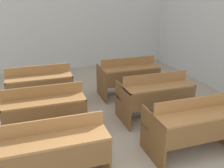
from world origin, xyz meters
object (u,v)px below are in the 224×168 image
object	(u,v)px
bench_front_right	(193,124)
bench_third_right	(128,76)
bench_front_left	(54,149)
bench_third_left	(40,85)
bench_second_left	(45,110)
bench_second_right	(155,95)

from	to	relation	value
bench_front_right	bench_third_right	size ratio (longest dim) A/B	1.00
bench_front_left	bench_third_left	distance (m)	2.37
bench_third_left	bench_front_left	bearing A→B (deg)	-90.16
bench_third_left	bench_second_left	bearing A→B (deg)	-90.68
bench_front_right	bench_third_left	distance (m)	3.09
bench_second_right	bench_third_right	size ratio (longest dim) A/B	1.00
bench_front_left	bench_front_right	xyz separation A→B (m)	(1.98, -0.01, 0.00)
bench_second_right	bench_third_left	xyz separation A→B (m)	(-1.98, 1.21, 0.00)
bench_second_right	bench_third_right	bearing A→B (deg)	91.61
bench_front_left	bench_front_right	size ratio (longest dim) A/B	1.00
bench_front_right	bench_second_right	xyz separation A→B (m)	(0.01, 1.17, 0.00)
bench_third_right	bench_front_left	bearing A→B (deg)	-129.33
bench_front_left	bench_second_left	size ratio (longest dim) A/B	1.00
bench_front_right	bench_second_left	distance (m)	2.31
bench_third_left	bench_second_right	bearing A→B (deg)	-31.51
bench_second_right	bench_front_right	bearing A→B (deg)	-90.27
bench_second_left	bench_second_right	distance (m)	1.99
bench_front_right	bench_second_left	bearing A→B (deg)	149.36
bench_front_left	bench_second_right	bearing A→B (deg)	30.34
bench_front_right	bench_second_right	distance (m)	1.17
bench_front_right	bench_third_left	world-z (taller)	same
bench_second_right	bench_third_right	xyz separation A→B (m)	(-0.03, 1.22, 0.00)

